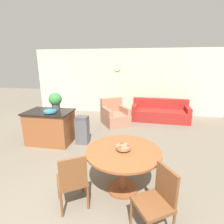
{
  "coord_description": "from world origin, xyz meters",
  "views": [
    {
      "loc": [
        0.7,
        -1.57,
        2.14
      ],
      "look_at": [
        -0.02,
        2.56,
        0.96
      ],
      "focal_mm": 28.0,
      "sensor_mm": 36.0,
      "label": 1
    }
  ],
  "objects_px": {
    "trash_bin": "(82,130)",
    "armchair": "(115,116)",
    "dining_table": "(123,159)",
    "dining_chair_near_left": "(72,179)",
    "couch": "(160,113)",
    "dining_chair_near_right": "(158,198)",
    "teal_bowl": "(50,111)",
    "kitchen_island": "(50,127)",
    "potted_plant": "(55,100)",
    "fruit_bowl": "(123,147)"
  },
  "relations": [
    {
      "from": "trash_bin",
      "to": "armchair",
      "type": "distance_m",
      "value": 1.82
    },
    {
      "from": "dining_table",
      "to": "dining_chair_near_left",
      "type": "height_order",
      "value": "dining_chair_near_left"
    },
    {
      "from": "armchair",
      "to": "couch",
      "type": "bearing_deg",
      "value": -9.35
    },
    {
      "from": "dining_chair_near_right",
      "to": "trash_bin",
      "type": "bearing_deg",
      "value": 5.84
    },
    {
      "from": "trash_bin",
      "to": "dining_chair_near_right",
      "type": "bearing_deg",
      "value": -52.11
    },
    {
      "from": "dining_table",
      "to": "teal_bowl",
      "type": "relative_size",
      "value": 3.9
    },
    {
      "from": "dining_chair_near_right",
      "to": "trash_bin",
      "type": "relative_size",
      "value": 1.17
    },
    {
      "from": "kitchen_island",
      "to": "armchair",
      "type": "xyz_separation_m",
      "value": [
        1.49,
        1.81,
        -0.15
      ]
    },
    {
      "from": "dining_table",
      "to": "kitchen_island",
      "type": "xyz_separation_m",
      "value": [
        -2.17,
        1.54,
        -0.13
      ]
    },
    {
      "from": "dining_table",
      "to": "dining_chair_near_right",
      "type": "height_order",
      "value": "dining_chair_near_right"
    },
    {
      "from": "teal_bowl",
      "to": "potted_plant",
      "type": "relative_size",
      "value": 0.69
    },
    {
      "from": "dining_chair_near_right",
      "to": "teal_bowl",
      "type": "bearing_deg",
      "value": 18.99
    },
    {
      "from": "potted_plant",
      "to": "armchair",
      "type": "relative_size",
      "value": 0.38
    },
    {
      "from": "fruit_bowl",
      "to": "kitchen_island",
      "type": "bearing_deg",
      "value": 144.72
    },
    {
      "from": "potted_plant",
      "to": "couch",
      "type": "height_order",
      "value": "potted_plant"
    },
    {
      "from": "dining_chair_near_left",
      "to": "fruit_bowl",
      "type": "xyz_separation_m",
      "value": [
        0.69,
        0.52,
        0.31
      ]
    },
    {
      "from": "armchair",
      "to": "dining_chair_near_right",
      "type": "bearing_deg",
      "value": -106.37
    },
    {
      "from": "teal_bowl",
      "to": "armchair",
      "type": "xyz_separation_m",
      "value": [
        1.36,
        1.97,
        -0.64
      ]
    },
    {
      "from": "kitchen_island",
      "to": "potted_plant",
      "type": "height_order",
      "value": "potted_plant"
    },
    {
      "from": "dining_chair_near_right",
      "to": "fruit_bowl",
      "type": "bearing_deg",
      "value": 4.87
    },
    {
      "from": "kitchen_island",
      "to": "dining_table",
      "type": "bearing_deg",
      "value": -35.3
    },
    {
      "from": "dining_chair_near_right",
      "to": "couch",
      "type": "distance_m",
      "value": 4.78
    },
    {
      "from": "teal_bowl",
      "to": "armchair",
      "type": "bearing_deg",
      "value": 55.45
    },
    {
      "from": "dining_chair_near_left",
      "to": "couch",
      "type": "relative_size",
      "value": 0.42
    },
    {
      "from": "kitchen_island",
      "to": "trash_bin",
      "type": "xyz_separation_m",
      "value": [
        0.88,
        0.1,
        -0.07
      ]
    },
    {
      "from": "dining_table",
      "to": "fruit_bowl",
      "type": "xyz_separation_m",
      "value": [
        -0.0,
        0.0,
        0.23
      ]
    },
    {
      "from": "teal_bowl",
      "to": "armchair",
      "type": "height_order",
      "value": "teal_bowl"
    },
    {
      "from": "fruit_bowl",
      "to": "kitchen_island",
      "type": "distance_m",
      "value": 2.68
    },
    {
      "from": "kitchen_island",
      "to": "couch",
      "type": "relative_size",
      "value": 0.57
    },
    {
      "from": "dining_chair_near_left",
      "to": "fruit_bowl",
      "type": "bearing_deg",
      "value": 5.0
    },
    {
      "from": "dining_chair_near_right",
      "to": "kitchen_island",
      "type": "distance_m",
      "value": 3.49
    },
    {
      "from": "dining_chair_near_right",
      "to": "couch",
      "type": "xyz_separation_m",
      "value": [
        0.45,
        4.75,
        -0.22
      ]
    },
    {
      "from": "fruit_bowl",
      "to": "armchair",
      "type": "distance_m",
      "value": 3.45
    },
    {
      "from": "dining_chair_near_left",
      "to": "potted_plant",
      "type": "height_order",
      "value": "potted_plant"
    },
    {
      "from": "dining_chair_near_left",
      "to": "potted_plant",
      "type": "distance_m",
      "value": 2.73
    },
    {
      "from": "dining_table",
      "to": "couch",
      "type": "relative_size",
      "value": 0.59
    },
    {
      "from": "dining_chair_near_left",
      "to": "fruit_bowl",
      "type": "distance_m",
      "value": 0.92
    },
    {
      "from": "trash_bin",
      "to": "dining_table",
      "type": "bearing_deg",
      "value": -51.73
    },
    {
      "from": "dining_table",
      "to": "dining_chair_near_right",
      "type": "distance_m",
      "value": 0.87
    },
    {
      "from": "dining_chair_near_left",
      "to": "fruit_bowl",
      "type": "height_order",
      "value": "dining_chair_near_left"
    },
    {
      "from": "potted_plant",
      "to": "teal_bowl",
      "type": "bearing_deg",
      "value": -85.81
    },
    {
      "from": "couch",
      "to": "fruit_bowl",
      "type": "bearing_deg",
      "value": -101.27
    },
    {
      "from": "dining_table",
      "to": "trash_bin",
      "type": "relative_size",
      "value": 1.63
    },
    {
      "from": "teal_bowl",
      "to": "kitchen_island",
      "type": "bearing_deg",
      "value": 130.2
    },
    {
      "from": "dining_table",
      "to": "couch",
      "type": "height_order",
      "value": "couch"
    },
    {
      "from": "couch",
      "to": "dining_chair_near_left",
      "type": "bearing_deg",
      "value": -107.73
    },
    {
      "from": "dining_table",
      "to": "trash_bin",
      "type": "height_order",
      "value": "trash_bin"
    },
    {
      "from": "dining_chair_near_right",
      "to": "potted_plant",
      "type": "height_order",
      "value": "potted_plant"
    },
    {
      "from": "dining_chair_near_left",
      "to": "trash_bin",
      "type": "xyz_separation_m",
      "value": [
        -0.6,
        2.15,
        -0.12
      ]
    },
    {
      "from": "dining_table",
      "to": "armchair",
      "type": "height_order",
      "value": "armchair"
    }
  ]
}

